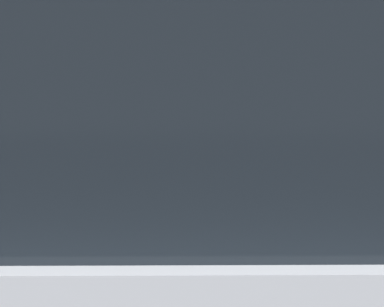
{
  "coord_description": "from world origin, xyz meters",
  "views": [
    {
      "loc": [
        0.58,
        -3.65,
        1.38
      ],
      "look_at": [
        0.68,
        0.28,
        1.22
      ],
      "focal_mm": 80.72,
      "sensor_mm": 36.0,
      "label": 1
    }
  ],
  "objects": [
    {
      "name": "parking_meter",
      "position": [
        0.26,
        0.37,
        1.23
      ],
      "size": [
        0.19,
        0.2,
        1.46
      ],
      "rotation": [
        0.0,
        0.0,
        3.12
      ],
      "color": "slate",
      "rests_on": "sidewalk_curb"
    },
    {
      "name": "pedestrian_at_meter",
      "position": [
        0.95,
        0.59,
        1.14
      ],
      "size": [
        0.62,
        0.61,
        1.74
      ],
      "rotation": [
        0.0,
        0.0,
        -2.86
      ],
      "color": "#1E233F",
      "rests_on": "sidewalk_curb"
    },
    {
      "name": "parked_sedan_silver",
      "position": [
        0.15,
        -1.34,
        0.87
      ],
      "size": [
        4.61,
        1.85,
        1.76
      ],
      "rotation": [
        0.0,
        0.0,
        -1.58
      ],
      "color": "#B7BABF",
      "rests_on": "ground"
    },
    {
      "name": "background_railing",
      "position": [
        -0.0,
        2.68,
        0.97
      ],
      "size": [
        24.06,
        0.06,
        1.17
      ],
      "color": "black",
      "rests_on": "sidewalk_curb"
    }
  ]
}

